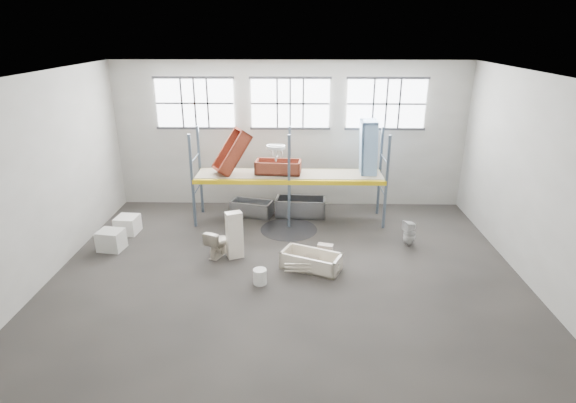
{
  "coord_description": "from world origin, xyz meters",
  "views": [
    {
      "loc": [
        0.26,
        -10.56,
        5.99
      ],
      "look_at": [
        0.0,
        1.5,
        1.4
      ],
      "focal_mm": 28.65,
      "sensor_mm": 36.0,
      "label": 1
    }
  ],
  "objects_px": {
    "blue_tub_upright": "(368,148)",
    "bucket": "(260,276)",
    "toilet_white": "(409,233)",
    "steel_tub_left": "(252,208)",
    "cistern_tall": "(234,235)",
    "rust_tub_flat": "(278,167)",
    "toilet_beige": "(218,243)",
    "carton_near": "(111,240)",
    "bathtub_beige": "(311,261)",
    "steel_tub_right": "(301,207)"
  },
  "relations": [
    {
      "from": "toilet_white",
      "to": "bathtub_beige",
      "type": "bearing_deg",
      "value": -83.58
    },
    {
      "from": "steel_tub_left",
      "to": "blue_tub_upright",
      "type": "height_order",
      "value": "blue_tub_upright"
    },
    {
      "from": "toilet_beige",
      "to": "cistern_tall",
      "type": "distance_m",
      "value": 0.56
    },
    {
      "from": "cistern_tall",
      "to": "rust_tub_flat",
      "type": "height_order",
      "value": "rust_tub_flat"
    },
    {
      "from": "cistern_tall",
      "to": "toilet_white",
      "type": "height_order",
      "value": "cistern_tall"
    },
    {
      "from": "blue_tub_upright",
      "to": "bucket",
      "type": "distance_m",
      "value": 5.75
    },
    {
      "from": "bathtub_beige",
      "to": "toilet_white",
      "type": "distance_m",
      "value": 3.25
    },
    {
      "from": "bathtub_beige",
      "to": "steel_tub_left",
      "type": "height_order",
      "value": "steel_tub_left"
    },
    {
      "from": "rust_tub_flat",
      "to": "blue_tub_upright",
      "type": "xyz_separation_m",
      "value": [
        2.86,
        0.18,
        0.57
      ]
    },
    {
      "from": "steel_tub_left",
      "to": "rust_tub_flat",
      "type": "height_order",
      "value": "rust_tub_flat"
    },
    {
      "from": "steel_tub_right",
      "to": "carton_near",
      "type": "height_order",
      "value": "steel_tub_right"
    },
    {
      "from": "carton_near",
      "to": "blue_tub_upright",
      "type": "bearing_deg",
      "value": 18.18
    },
    {
      "from": "rust_tub_flat",
      "to": "steel_tub_left",
      "type": "bearing_deg",
      "value": 158.42
    },
    {
      "from": "bathtub_beige",
      "to": "toilet_beige",
      "type": "xyz_separation_m",
      "value": [
        -2.58,
        0.68,
        0.17
      ]
    },
    {
      "from": "cistern_tall",
      "to": "bathtub_beige",
      "type": "bearing_deg",
      "value": -39.71
    },
    {
      "from": "steel_tub_right",
      "to": "rust_tub_flat",
      "type": "xyz_separation_m",
      "value": [
        -0.73,
        -0.39,
        1.52
      ]
    },
    {
      "from": "bathtub_beige",
      "to": "toilet_beige",
      "type": "relative_size",
      "value": 1.94
    },
    {
      "from": "cistern_tall",
      "to": "steel_tub_right",
      "type": "height_order",
      "value": "cistern_tall"
    },
    {
      "from": "bathtub_beige",
      "to": "cistern_tall",
      "type": "bearing_deg",
      "value": -173.0
    },
    {
      "from": "bathtub_beige",
      "to": "steel_tub_right",
      "type": "relative_size",
      "value": 0.93
    },
    {
      "from": "steel_tub_right",
      "to": "bucket",
      "type": "height_order",
      "value": "steel_tub_right"
    },
    {
      "from": "bucket",
      "to": "toilet_beige",
      "type": "bearing_deg",
      "value": 130.97
    },
    {
      "from": "cistern_tall",
      "to": "toilet_white",
      "type": "bearing_deg",
      "value": -13.79
    },
    {
      "from": "steel_tub_left",
      "to": "rust_tub_flat",
      "type": "bearing_deg",
      "value": -21.58
    },
    {
      "from": "bathtub_beige",
      "to": "cistern_tall",
      "type": "distance_m",
      "value": 2.22
    },
    {
      "from": "steel_tub_left",
      "to": "rust_tub_flat",
      "type": "relative_size",
      "value": 0.95
    },
    {
      "from": "cistern_tall",
      "to": "bucket",
      "type": "distance_m",
      "value": 1.69
    },
    {
      "from": "bathtub_beige",
      "to": "toilet_white",
      "type": "relative_size",
      "value": 2.02
    },
    {
      "from": "toilet_white",
      "to": "steel_tub_left",
      "type": "bearing_deg",
      "value": -134.95
    },
    {
      "from": "steel_tub_left",
      "to": "cistern_tall",
      "type": "bearing_deg",
      "value": -93.27
    },
    {
      "from": "toilet_beige",
      "to": "rust_tub_flat",
      "type": "height_order",
      "value": "rust_tub_flat"
    },
    {
      "from": "cistern_tall",
      "to": "steel_tub_right",
      "type": "bearing_deg",
      "value": 35.89
    },
    {
      "from": "steel_tub_left",
      "to": "blue_tub_upright",
      "type": "distance_m",
      "value": 4.35
    },
    {
      "from": "steel_tub_right",
      "to": "carton_near",
      "type": "relative_size",
      "value": 2.45
    },
    {
      "from": "toilet_beige",
      "to": "carton_near",
      "type": "height_order",
      "value": "toilet_beige"
    },
    {
      "from": "carton_near",
      "to": "toilet_beige",
      "type": "bearing_deg",
      "value": -5.79
    },
    {
      "from": "rust_tub_flat",
      "to": "carton_near",
      "type": "bearing_deg",
      "value": -153.92
    },
    {
      "from": "bucket",
      "to": "toilet_white",
      "type": "bearing_deg",
      "value": 28.32
    },
    {
      "from": "blue_tub_upright",
      "to": "rust_tub_flat",
      "type": "bearing_deg",
      "value": -176.36
    },
    {
      "from": "steel_tub_right",
      "to": "carton_near",
      "type": "distance_m",
      "value": 6.06
    },
    {
      "from": "bathtub_beige",
      "to": "rust_tub_flat",
      "type": "distance_m",
      "value": 3.8
    },
    {
      "from": "cistern_tall",
      "to": "rust_tub_flat",
      "type": "relative_size",
      "value": 0.93
    },
    {
      "from": "blue_tub_upright",
      "to": "bucket",
      "type": "relative_size",
      "value": 4.51
    },
    {
      "from": "rust_tub_flat",
      "to": "bucket",
      "type": "relative_size",
      "value": 3.67
    },
    {
      "from": "toilet_beige",
      "to": "bucket",
      "type": "xyz_separation_m",
      "value": [
        1.29,
        -1.48,
        -0.2
      ]
    },
    {
      "from": "rust_tub_flat",
      "to": "cistern_tall",
      "type": "bearing_deg",
      "value": -112.12
    },
    {
      "from": "steel_tub_left",
      "to": "carton_near",
      "type": "xyz_separation_m",
      "value": [
        -3.78,
        -2.66,
        0.04
      ]
    },
    {
      "from": "rust_tub_flat",
      "to": "steel_tub_right",
      "type": "bearing_deg",
      "value": 27.96
    },
    {
      "from": "steel_tub_left",
      "to": "rust_tub_flat",
      "type": "xyz_separation_m",
      "value": [
        0.92,
        -0.36,
        1.57
      ]
    },
    {
      "from": "toilet_beige",
      "to": "rust_tub_flat",
      "type": "bearing_deg",
      "value": -96.51
    }
  ]
}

